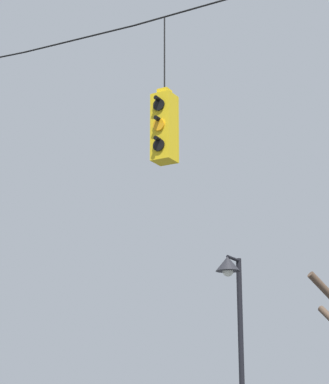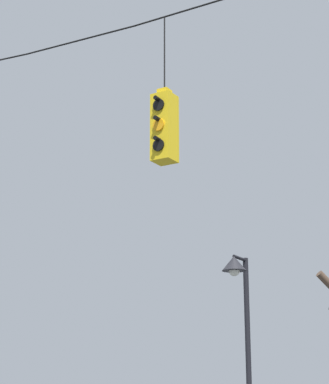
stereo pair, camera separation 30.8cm
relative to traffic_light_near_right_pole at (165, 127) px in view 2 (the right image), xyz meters
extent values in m
cylinder|color=black|center=(-1.81, 0.00, 2.01)|extent=(2.41, 0.03, 0.12)
cylinder|color=black|center=(0.60, 0.00, 1.97)|extent=(2.41, 0.03, 0.03)
cube|color=yellow|center=(0.00, 0.00, -0.02)|extent=(0.34, 0.34, 1.13)
cube|color=yellow|center=(0.00, 0.00, 0.59)|extent=(0.19, 0.19, 0.10)
cylinder|color=black|center=(0.00, 0.00, 1.30)|extent=(0.02, 0.02, 1.31)
cylinder|color=black|center=(0.00, -0.18, 0.32)|extent=(0.20, 0.03, 0.20)
cylinder|color=black|center=(0.00, -0.23, 0.41)|extent=(0.07, 0.12, 0.07)
cylinder|color=orange|center=(0.00, -0.18, -0.02)|extent=(0.20, 0.03, 0.20)
cylinder|color=black|center=(0.00, -0.23, 0.07)|extent=(0.07, 0.12, 0.07)
cylinder|color=black|center=(0.00, -0.18, -0.36)|extent=(0.20, 0.03, 0.20)
cylinder|color=black|center=(0.00, -0.23, -0.27)|extent=(0.07, 0.12, 0.07)
cylinder|color=black|center=(0.00, 0.18, 0.32)|extent=(0.20, 0.03, 0.20)
cylinder|color=black|center=(0.00, 0.23, 0.41)|extent=(0.07, 0.12, 0.07)
cylinder|color=orange|center=(0.00, 0.18, -0.02)|extent=(0.20, 0.03, 0.20)
cylinder|color=black|center=(0.00, 0.23, 0.07)|extent=(0.07, 0.12, 0.07)
cylinder|color=black|center=(0.00, 0.18, -0.36)|extent=(0.20, 0.03, 0.20)
cylinder|color=black|center=(0.00, 0.23, -0.27)|extent=(0.07, 0.12, 0.07)
cylinder|color=black|center=(-1.26, 5.62, -3.62)|extent=(0.12, 0.12, 5.02)
cylinder|color=black|center=(-1.26, 5.33, -1.16)|extent=(0.07, 0.60, 0.07)
cone|color=#232328|center=(-1.26, 5.03, -1.32)|extent=(0.54, 0.54, 0.32)
sphere|color=silver|center=(-1.26, 5.03, -1.48)|extent=(0.24, 0.24, 0.24)
camera|label=1|loc=(5.57, -9.79, -4.26)|focal=70.00mm
camera|label=2|loc=(5.83, -9.63, -4.26)|focal=70.00mm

